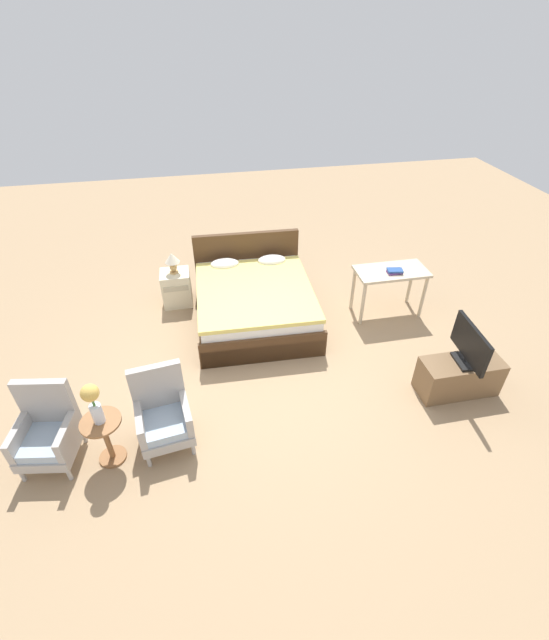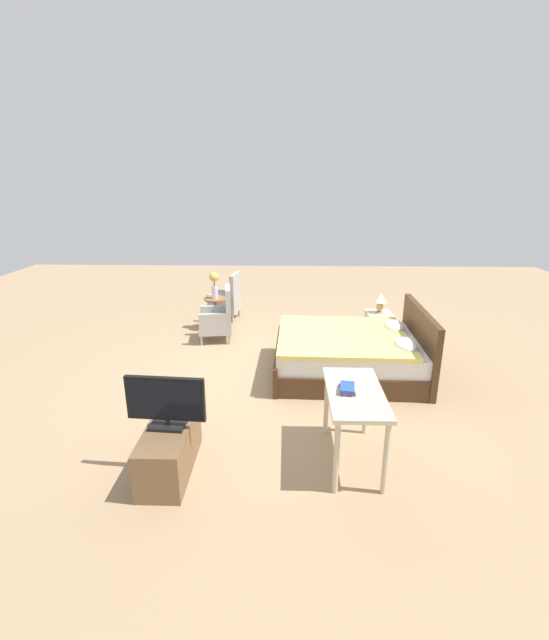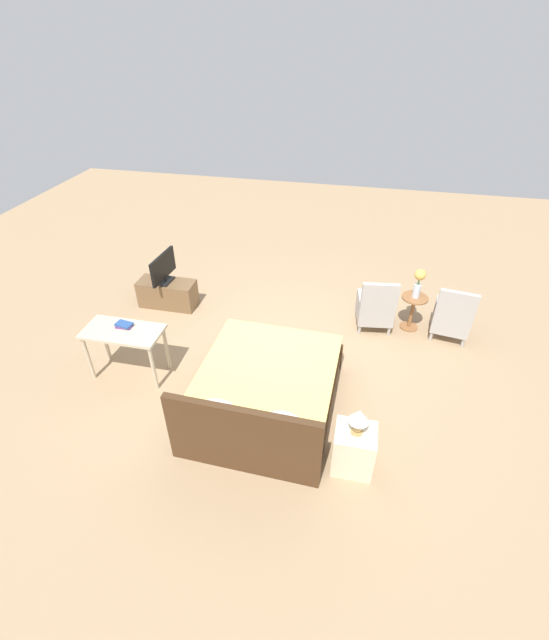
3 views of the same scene
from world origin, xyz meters
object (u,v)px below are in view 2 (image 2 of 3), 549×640
at_px(armchair_by_window_right, 218,319).
at_px(book_stack, 347,388).
at_px(armchair_by_window_left, 227,301).
at_px(table_lamp, 380,300).
at_px(tv_flatscreen, 166,402).
at_px(vanity_desk, 355,402).
at_px(side_table, 215,310).
at_px(tv_stand, 170,448).
at_px(bed, 351,353).
at_px(flower_vase, 214,282).
at_px(nightstand, 378,329).

relative_size(armchair_by_window_right, book_stack, 3.93).
height_order(armchair_by_window_left, table_lamp, armchair_by_window_left).
height_order(armchair_by_window_left, tv_flatscreen, tv_flatscreen).
bearing_deg(vanity_desk, side_table, -153.33).
height_order(table_lamp, tv_stand, table_lamp).
distance_m(bed, flower_vase, 2.94).
bearing_deg(tv_flatscreen, armchair_by_window_left, -179.22).
bearing_deg(tv_flatscreen, flower_vase, -177.10).
relative_size(flower_vase, vanity_desk, 0.46).
distance_m(armchair_by_window_right, tv_stand, 3.48).
distance_m(armchair_by_window_right, vanity_desk, 3.74).
bearing_deg(tv_stand, book_stack, 96.68).
bearing_deg(nightstand, tv_flatscreen, -38.13).
distance_m(tv_stand, vanity_desk, 1.78).
relative_size(armchair_by_window_right, flower_vase, 1.93).
xyz_separation_m(armchair_by_window_right, tv_flatscreen, (3.48, 0.06, 0.35)).
xyz_separation_m(nightstand, book_stack, (3.12, -0.96, 0.50)).
distance_m(flower_vase, tv_stand, 4.10).
height_order(tv_stand, book_stack, book_stack).
bearing_deg(tv_flatscreen, side_table, -177.10).
distance_m(tv_flatscreen, vanity_desk, 1.74).
xyz_separation_m(nightstand, vanity_desk, (3.12, -0.88, 0.36)).
height_order(bed, side_table, bed).
distance_m(bed, nightstand, 1.28).
bearing_deg(table_lamp, flower_vase, -104.51).
bearing_deg(tv_flatscreen, table_lamp, 141.86).
bearing_deg(tv_stand, armchair_by_window_right, -178.96).
distance_m(nightstand, tv_stand, 4.22).
bearing_deg(armchair_by_window_right, bed, 58.04).
bearing_deg(side_table, tv_flatscreen, 2.90).
bearing_deg(side_table, vanity_desk, 26.67).
distance_m(flower_vase, tv_flatscreen, 4.06).
bearing_deg(nightstand, flower_vase, -104.51).
bearing_deg(flower_vase, side_table, 180.00).
distance_m(armchair_by_window_left, table_lamp, 2.99).
bearing_deg(tv_flatscreen, tv_stand, 175.82).
xyz_separation_m(bed, tv_stand, (2.19, -2.00, -0.07)).
distance_m(armchair_by_window_left, vanity_desk, 4.77).
bearing_deg(bed, armchair_by_window_right, -121.96).
relative_size(nightstand, book_stack, 2.36).
relative_size(bed, book_stack, 8.80).
xyz_separation_m(flower_vase, vanity_desk, (3.85, 1.93, -0.24)).
xyz_separation_m(table_lamp, vanity_desk, (3.12, -0.88, -0.13)).
bearing_deg(tv_stand, side_table, -177.10).
bearing_deg(book_stack, nightstand, 162.95).
relative_size(armchair_by_window_right, tv_flatscreen, 1.27).
bearing_deg(armchair_by_window_left, nightstand, 64.07).
xyz_separation_m(bed, side_table, (-1.86, -2.20, 0.06)).
bearing_deg(armchair_by_window_left, book_stack, 21.15).
bearing_deg(armchair_by_window_left, table_lamp, 64.07).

